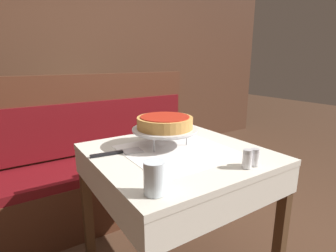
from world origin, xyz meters
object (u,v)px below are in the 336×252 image
pizza_pan_stand (165,130)px  napkin_holder (154,125)px  dining_table_front (177,170)px  pepper_shaker (255,157)px  booth_bench (102,176)px  pizza_server (118,152)px  deep_dish_pizza (165,122)px  water_glass_near (154,178)px  salt_shaker (247,159)px  dining_table_rear (82,116)px  condiment_caddy (78,102)px

pizza_pan_stand → napkin_holder: pizza_pan_stand is taller
dining_table_front → pepper_shaker: 0.40m
booth_bench → pizza_server: bearing=-101.1°
pepper_shaker → napkin_holder: size_ratio=0.76×
dining_table_front → deep_dish_pizza: size_ratio=2.80×
water_glass_near → salt_shaker: bearing=-3.0°
salt_shaker → napkin_holder: (-0.05, 0.70, 0.01)m
dining_table_rear → pepper_shaker: (0.20, -1.99, 0.15)m
pizza_pan_stand → deep_dish_pizza: (0.00, 0.00, 0.04)m
napkin_holder → salt_shaker: bearing=-86.0°
condiment_caddy → water_glass_near: bearing=-97.7°
dining_table_front → dining_table_rear: (-0.03, 1.65, -0.01)m
dining_table_front → pizza_server: bearing=154.3°
pizza_pan_stand → condiment_caddy: bearing=91.3°
dining_table_front → pepper_shaker: size_ratio=10.85×
dining_table_front → condiment_caddy: size_ratio=4.71×
deep_dish_pizza → pizza_pan_stand: bearing=0.0°
water_glass_near → napkin_holder: 0.78m
booth_bench → condiment_caddy: (0.07, 0.84, 0.48)m
pizza_server → dining_table_rear: bearing=81.2°
deep_dish_pizza → condiment_caddy: condiment_caddy is taller
water_glass_near → dining_table_rear: bearing=81.7°
salt_shaker → dining_table_rear: bearing=94.4°
dining_table_front → pizza_pan_stand: (-0.01, 0.11, 0.19)m
booth_bench → deep_dish_pizza: 0.97m
deep_dish_pizza → water_glass_near: bearing=-126.4°
dining_table_front → condiment_caddy: condiment_caddy is taller
water_glass_near → dining_table_front: bearing=44.7°
water_glass_near → condiment_caddy: bearing=82.3°
pizza_server → water_glass_near: size_ratio=2.23×
booth_bench → pepper_shaker: size_ratio=22.97×
salt_shaker → condiment_caddy: 2.05m
salt_shaker → pepper_shaker: salt_shaker is taller
water_glass_near → condiment_caddy: 2.04m
water_glass_near → condiment_caddy: (0.27, 2.02, -0.03)m
dining_table_rear → water_glass_near: (-0.29, -1.96, 0.17)m
condiment_caddy → salt_shaker: bearing=-85.3°
pepper_shaker → condiment_caddy: bearing=96.0°
water_glass_near → salt_shaker: size_ratio=1.44×
deep_dish_pizza → pizza_server: size_ratio=1.13×
water_glass_near → napkin_holder: bearing=60.1°
dining_table_rear → pizza_pan_stand: (0.02, -1.54, 0.20)m
dining_table_front → condiment_caddy: 1.72m
pizza_pan_stand → napkin_holder: size_ratio=3.47×
pepper_shaker → napkin_holder: bearing=97.9°
salt_shaker → pizza_server: bearing=129.9°
water_glass_near → pepper_shaker: (0.49, -0.02, -0.02)m
salt_shaker → dining_table_front: bearing=110.1°
water_glass_near → condiment_caddy: condiment_caddy is taller
booth_bench → pizza_pan_stand: size_ratio=5.01×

